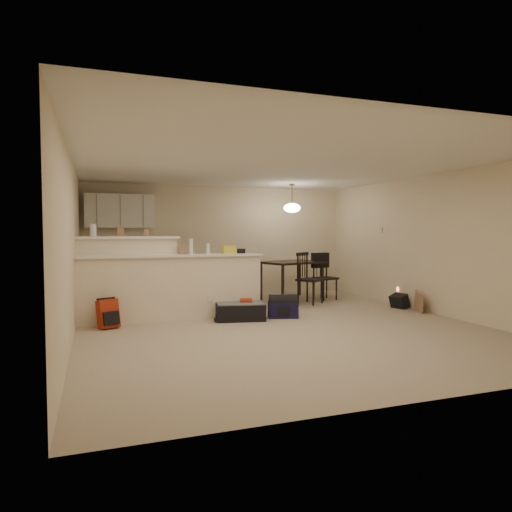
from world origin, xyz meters
name	(u,v)px	position (x,y,z in m)	size (l,w,h in m)	color
room	(277,245)	(0.00, 0.00, 1.25)	(7.00, 7.02, 2.50)	tan
breakfast_bar	(156,284)	(-1.76, 0.98, 0.61)	(3.08, 0.58, 1.39)	beige
upper_cabinets	(120,211)	(-2.20, 3.32, 1.90)	(1.40, 0.34, 0.70)	white
kitchen_counter	(131,280)	(-2.00, 3.19, 0.45)	(1.80, 0.60, 0.90)	white
thermostat	(381,230)	(2.98, 1.55, 1.50)	(0.02, 0.12, 0.12)	beige
jar	(93,230)	(-2.72, 1.12, 1.49)	(0.10, 0.10, 0.20)	silver
cereal_box	(120,231)	(-2.30, 1.12, 1.47)	(0.10, 0.07, 0.16)	#986B4E
small_box	(146,233)	(-1.89, 1.12, 1.45)	(0.08, 0.06, 0.12)	#986B4E
bottle_a	(191,246)	(-1.18, 0.90, 1.22)	(0.07, 0.07, 0.26)	silver
bottle_b	(208,249)	(-0.89, 0.90, 1.18)	(0.06, 0.06, 0.18)	silver
bag_lump	(229,249)	(-0.53, 0.90, 1.16)	(0.22, 0.18, 0.14)	#986B4E
pouch	(241,251)	(-0.30, 0.90, 1.13)	(0.12, 0.10, 0.08)	#986B4E
extra_item_x	(181,250)	(-1.35, 0.90, 1.16)	(0.11, 0.10, 0.13)	#986B4E
dining_table	(292,266)	(1.32, 2.39, 0.73)	(1.54, 1.27, 0.83)	black
pendant_lamp	(292,207)	(1.32, 2.39, 1.99)	(0.36, 0.36, 0.62)	brown
dining_chair_near	(310,278)	(1.42, 1.69, 0.52)	(0.46, 0.43, 1.04)	black
dining_chair_far	(325,277)	(1.98, 2.09, 0.49)	(0.43, 0.41, 0.99)	black
suitcase	(240,312)	(-0.44, 0.54, 0.14)	(0.80, 0.52, 0.27)	black
red_backpack	(108,314)	(-2.53, 0.56, 0.22)	(0.29, 0.18, 0.44)	#AD2B13
navy_duffel	(283,310)	(0.31, 0.48, 0.14)	(0.50, 0.27, 0.27)	#151137
black_daypack	(399,301)	(2.78, 0.61, 0.13)	(0.30, 0.21, 0.26)	black
cardboard_sheet	(419,303)	(2.85, 0.14, 0.18)	(0.46, 0.02, 0.35)	#986B4E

